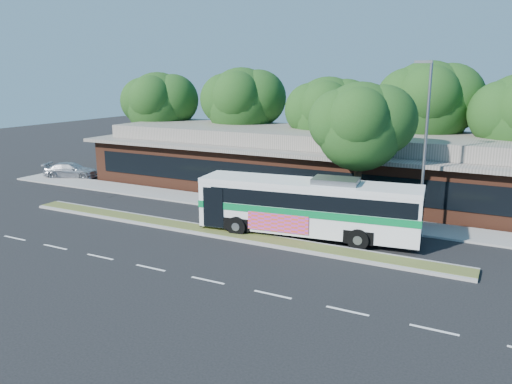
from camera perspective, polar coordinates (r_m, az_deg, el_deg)
ground at (r=26.63m, az=-5.12°, el=-5.08°), size 120.00×120.00×0.00m
median_strip at (r=27.09m, az=-4.45°, el=-4.58°), size 26.00×1.10×0.15m
sidewalk at (r=31.96m, az=1.04°, el=-1.80°), size 44.00×2.60×0.12m
parking_lot at (r=45.29m, az=-17.66°, el=1.98°), size 14.00×12.00×0.01m
plaza_building at (r=37.41m, az=5.56°, el=3.59°), size 33.20×11.20×4.45m
lamp_post at (r=27.78m, az=18.74°, el=5.42°), size 0.93×0.18×9.07m
tree_bg_a at (r=46.16m, az=-10.56°, el=9.92°), size 6.47×5.80×8.63m
tree_bg_b at (r=42.60m, az=-1.04°, el=10.25°), size 6.69×6.00×9.00m
tree_bg_c at (r=38.51m, az=8.85°, el=8.97°), size 6.24×5.60×8.26m
tree_bg_d at (r=37.82m, az=19.69°, el=9.55°), size 6.91×6.20×9.37m
transit_bus at (r=26.20m, az=6.05°, el=-1.30°), size 11.75×3.91×3.24m
sedan at (r=44.21m, az=-20.37°, el=2.34°), size 4.72×3.38×1.27m
sidewalk_tree at (r=28.67m, az=12.57°, el=7.49°), size 5.55×4.97×8.01m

